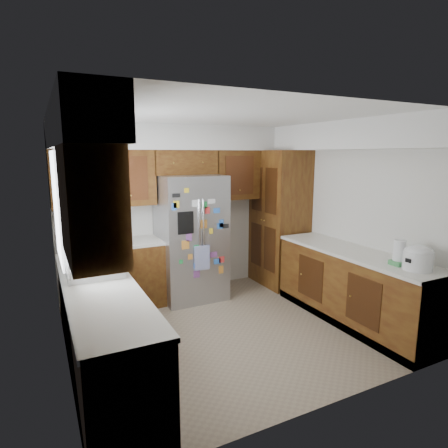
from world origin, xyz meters
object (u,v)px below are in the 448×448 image
(pantry, at_px, (279,219))
(paper_towel, at_px, (399,253))
(fridge, at_px, (191,238))
(rice_cooker, at_px, (418,257))

(pantry, xyz_separation_m, paper_towel, (-0.03, -2.27, -0.02))
(fridge, distance_m, paper_towel, 2.75)
(pantry, height_order, rice_cooker, pantry)
(rice_cooker, bearing_deg, pantry, 89.99)
(rice_cooker, relative_size, paper_towel, 1.09)
(pantry, relative_size, fridge, 1.19)
(rice_cooker, height_order, paper_towel, paper_towel)
(fridge, distance_m, rice_cooker, 2.94)
(pantry, bearing_deg, fridge, 177.94)
(fridge, bearing_deg, pantry, -2.06)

